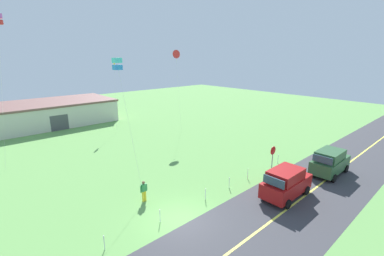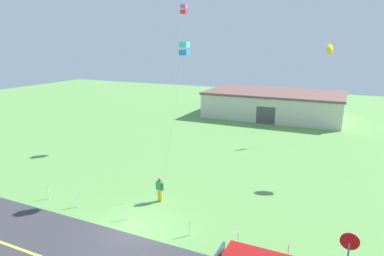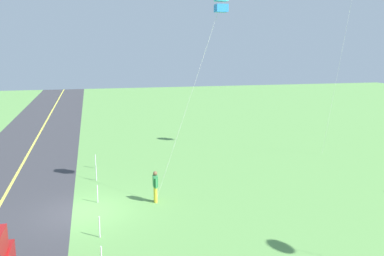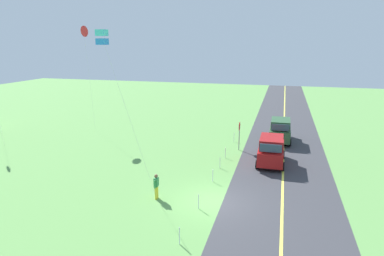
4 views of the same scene
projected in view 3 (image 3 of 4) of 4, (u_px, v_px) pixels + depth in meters
The scene contains 7 objects.
ground_plane at pixel (83, 213), 20.11m from camera, with size 120.00×120.00×0.10m, color #60994C.
person_adult_near at pixel (155, 185), 21.25m from camera, with size 0.58×0.22×1.60m.
kite_red_low at pixel (221, 3), 20.07m from camera, with size 0.56×3.51×10.10m.
fence_post_0 at pixel (95, 161), 27.23m from camera, with size 0.05×0.05×0.90m, color silver.
fence_post_1 at pixel (96, 173), 24.77m from camera, with size 0.05×0.05×0.90m, color silver.
fence_post_2 at pixel (97, 194), 21.26m from camera, with size 0.05×0.05×0.90m, color silver.
fence_post_3 at pixel (100, 227), 17.38m from camera, with size 0.05×0.05×0.90m, color silver.
Camera 3 is at (19.66, 0.58, 7.69)m, focal length 40.08 mm.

